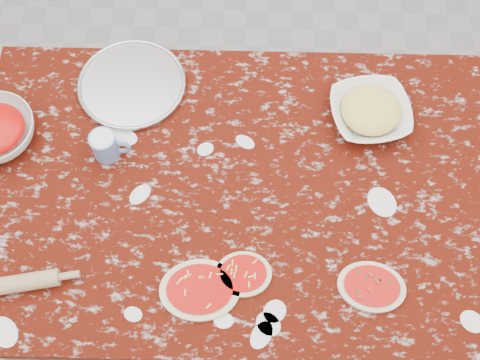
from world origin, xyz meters
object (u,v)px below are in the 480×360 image
object	(u,v)px
pizza_tray	(132,85)
rolling_pin	(14,284)
cheese_bowl	(370,113)
flour_mug	(106,146)
worktable	(240,199)

from	to	relation	value
pizza_tray	rolling_pin	distance (m)	0.71
cheese_bowl	flour_mug	distance (m)	0.81
pizza_tray	cheese_bowl	xyz separation A→B (m)	(0.75, -0.10, 0.02)
worktable	cheese_bowl	bearing A→B (deg)	32.32
worktable	pizza_tray	xyz separation A→B (m)	(-0.35, 0.35, 0.09)
worktable	cheese_bowl	size ratio (longest dim) A/B	6.58
pizza_tray	flour_mug	size ratio (longest dim) A/B	2.85
pizza_tray	worktable	bearing A→B (deg)	-44.75
worktable	rolling_pin	world-z (taller)	rolling_pin
rolling_pin	flour_mug	bearing A→B (deg)	64.23
worktable	pizza_tray	bearing A→B (deg)	135.25
worktable	flour_mug	xyz separation A→B (m)	(-0.40, 0.11, 0.13)
pizza_tray	rolling_pin	world-z (taller)	rolling_pin
cheese_bowl	flour_mug	xyz separation A→B (m)	(-0.79, -0.14, 0.02)
pizza_tray	flour_mug	xyz separation A→B (m)	(-0.05, -0.25, 0.04)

